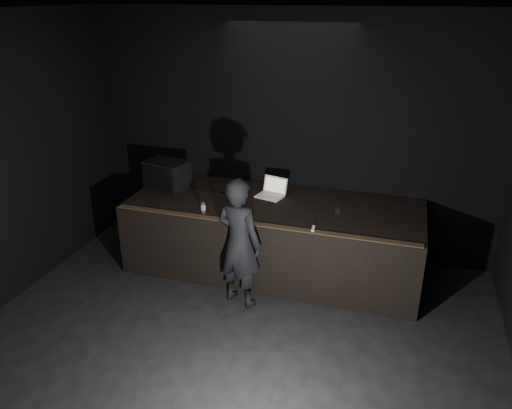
{
  "coord_description": "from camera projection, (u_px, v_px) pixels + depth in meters",
  "views": [
    {
      "loc": [
        1.62,
        -3.33,
        3.66
      ],
      "look_at": [
        -0.12,
        2.3,
        1.14
      ],
      "focal_mm": 35.0,
      "sensor_mm": 36.0,
      "label": 1
    }
  ],
  "objects": [
    {
      "name": "person",
      "position": [
        239.0,
        243.0,
        6.09
      ],
      "size": [
        0.7,
        0.56,
        1.67
      ],
      "primitive_type": "imported",
      "rotation": [
        0.0,
        0.0,
        2.84
      ],
      "color": "black",
      "rests_on": "ground"
    },
    {
      "name": "laptop",
      "position": [
        272.0,
        191.0,
        7.05
      ],
      "size": [
        0.43,
        0.41,
        0.25
      ],
      "rotation": [
        0.0,
        0.0,
        -0.25
      ],
      "color": "silver",
      "rests_on": "stage_riser"
    },
    {
      "name": "cable",
      "position": [
        199.0,
        189.0,
        7.29
      ],
      "size": [
        0.93,
        0.05,
        0.02
      ],
      "primitive_type": "cylinder",
      "rotation": [
        0.0,
        1.57,
        -0.03
      ],
      "color": "black",
      "rests_on": "stage_riser"
    },
    {
      "name": "riser_lip",
      "position": [
        259.0,
        224.0,
        6.18
      ],
      "size": [
        3.92,
        0.1,
        0.01
      ],
      "primitive_type": "cube",
      "color": "brown",
      "rests_on": "stage_riser"
    },
    {
      "name": "stage_riser",
      "position": [
        273.0,
        236.0,
        7.01
      ],
      "size": [
        4.0,
        1.5,
        1.0
      ],
      "primitive_type": "cube",
      "color": "black",
      "rests_on": "ground"
    },
    {
      "name": "wii_remote",
      "position": [
        313.0,
        229.0,
        6.05
      ],
      "size": [
        0.05,
        0.15,
        0.03
      ],
      "primitive_type": "cube",
      "rotation": [
        0.0,
        0.0,
        0.08
      ],
      "color": "white",
      "rests_on": "stage_riser"
    },
    {
      "name": "room_walls",
      "position": [
        187.0,
        213.0,
        4.01
      ],
      "size": [
        6.1,
        7.1,
        3.52
      ],
      "color": "black",
      "rests_on": "ground"
    },
    {
      "name": "ground",
      "position": [
        198.0,
        404.0,
        4.81
      ],
      "size": [
        7.0,
        7.0,
        0.0
      ],
      "primitive_type": "plane",
      "color": "black",
      "rests_on": "ground"
    },
    {
      "name": "stage_monitor",
      "position": [
        167.0,
        174.0,
        7.31
      ],
      "size": [
        0.68,
        0.56,
        0.39
      ],
      "rotation": [
        0.0,
        0.0,
        -0.25
      ],
      "color": "black",
      "rests_on": "stage_riser"
    },
    {
      "name": "beer_can",
      "position": [
        203.0,
        207.0,
        6.49
      ],
      "size": [
        0.07,
        0.07,
        0.16
      ],
      "color": "silver",
      "rests_on": "stage_riser"
    },
    {
      "name": "plastic_cup",
      "position": [
        337.0,
        212.0,
        6.44
      ],
      "size": [
        0.07,
        0.07,
        0.09
      ],
      "primitive_type": "cylinder",
      "color": "white",
      "rests_on": "stage_riser"
    }
  ]
}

